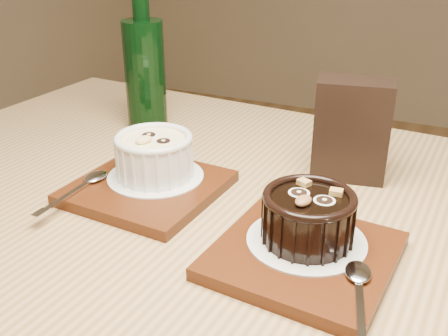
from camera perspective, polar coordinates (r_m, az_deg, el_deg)
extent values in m
cube|color=olive|center=(0.65, 2.59, -7.18)|extent=(1.25, 0.88, 0.04)
cylinder|color=olive|center=(1.36, -12.20, -7.39)|extent=(0.06, 0.06, 0.71)
cube|color=#4C210C|center=(0.70, -8.28, -2.14)|extent=(0.19, 0.19, 0.01)
cylinder|color=white|center=(0.72, -7.45, -0.87)|extent=(0.13, 0.13, 0.00)
cylinder|color=white|center=(0.70, -7.57, 1.09)|extent=(0.10, 0.10, 0.05)
cylinder|color=#FFEC9B|center=(0.69, -7.68, 2.95)|extent=(0.08, 0.08, 0.00)
torus|color=white|center=(0.69, -7.70, 3.22)|extent=(0.10, 0.10, 0.01)
cylinder|color=black|center=(0.71, -8.18, 3.62)|extent=(0.02, 0.02, 0.00)
cylinder|color=black|center=(0.68, -6.62, 2.95)|extent=(0.02, 0.02, 0.00)
ellipsoid|color=#E7C687|center=(0.68, -8.73, 3.07)|extent=(0.02, 0.03, 0.01)
cube|color=#4C210C|center=(0.57, 8.65, -9.41)|extent=(0.19, 0.19, 0.01)
cylinder|color=white|center=(0.58, 8.95, -7.77)|extent=(0.13, 0.13, 0.00)
cylinder|color=black|center=(0.57, 9.12, -5.59)|extent=(0.09, 0.09, 0.05)
cylinder|color=black|center=(0.55, 9.29, -3.48)|extent=(0.08, 0.08, 0.00)
torus|color=black|center=(0.55, 9.32, -3.16)|extent=(0.10, 0.10, 0.01)
cylinder|color=black|center=(0.56, 8.17, -2.63)|extent=(0.02, 0.02, 0.00)
cylinder|color=black|center=(0.55, 10.88, -3.44)|extent=(0.02, 0.02, 0.00)
ellipsoid|color=brown|center=(0.54, 8.63, -3.55)|extent=(0.02, 0.03, 0.01)
cube|color=olive|center=(0.58, 8.70, -1.58)|extent=(0.02, 0.02, 0.01)
cube|color=olive|center=(0.56, 12.11, -2.57)|extent=(0.01, 0.01, 0.01)
cube|color=black|center=(0.74, 13.69, 4.11)|extent=(0.11, 0.08, 0.14)
cylinder|color=black|center=(0.91, -8.58, 9.94)|extent=(0.07, 0.07, 0.18)
cylinder|color=black|center=(0.89, -9.11, 17.61)|extent=(0.03, 0.03, 0.06)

